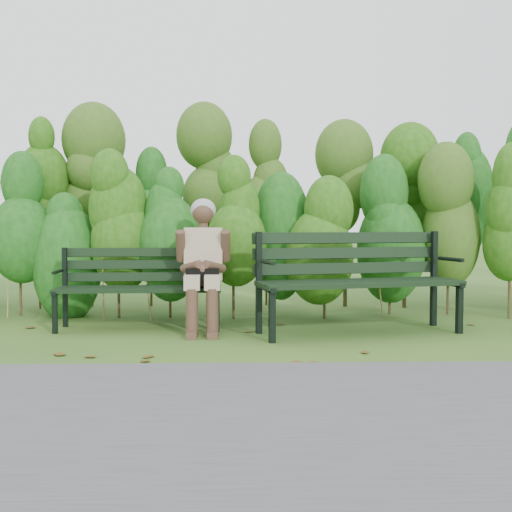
{
  "coord_description": "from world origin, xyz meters",
  "views": [
    {
      "loc": [
        -0.15,
        -5.36,
        1.05
      ],
      "look_at": [
        0.0,
        0.35,
        0.75
      ],
      "focal_mm": 42.0,
      "sensor_mm": 36.0,
      "label": 1
    }
  ],
  "objects": [
    {
      "name": "hedge_band",
      "position": [
        0.0,
        1.86,
        1.26
      ],
      "size": [
        11.04,
        1.67,
        2.42
      ],
      "color": "#47381E",
      "rests_on": "ground"
    },
    {
      "name": "bench_right",
      "position": [
        0.97,
        0.44,
        0.58
      ],
      "size": [
        2.06,
        1.06,
        0.98
      ],
      "color": "black",
      "rests_on": "ground"
    },
    {
      "name": "leaf_litter",
      "position": [
        -0.23,
        -0.31,
        0.0
      ],
      "size": [
        5.58,
        2.22,
        0.01
      ],
      "color": "brown",
      "rests_on": "ground"
    },
    {
      "name": "footpath",
      "position": [
        0.0,
        -2.2,
        0.01
      ],
      "size": [
        60.0,
        2.5,
        0.01
      ],
      "primitive_type": "cube",
      "color": "#474749",
      "rests_on": "ground"
    },
    {
      "name": "bench_left",
      "position": [
        -1.17,
        0.7,
        0.48
      ],
      "size": [
        1.65,
        0.58,
        0.82
      ],
      "color": "black",
      "rests_on": "ground"
    },
    {
      "name": "ground",
      "position": [
        0.0,
        0.0,
        0.0
      ],
      "size": [
        80.0,
        80.0,
        0.0
      ],
      "primitive_type": "plane",
      "color": "#315D22"
    },
    {
      "name": "seated_woman",
      "position": [
        -0.52,
        0.55,
        0.72
      ],
      "size": [
        0.55,
        0.8,
        1.31
      ],
      "color": "tan",
      "rests_on": "ground"
    }
  ]
}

